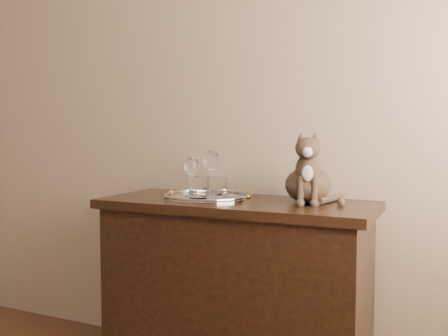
% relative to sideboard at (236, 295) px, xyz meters
% --- Properties ---
extents(wall_back, '(4.00, 0.10, 2.70)m').
position_rel_sideboard_xyz_m(wall_back, '(-0.60, 0.31, 0.93)').
color(wall_back, '#C6AC94').
rests_on(wall_back, ground).
extents(sideboard, '(1.20, 0.50, 0.85)m').
position_rel_sideboard_xyz_m(sideboard, '(0.00, 0.00, 0.00)').
color(sideboard, black).
rests_on(sideboard, ground).
extents(tray, '(0.40, 0.40, 0.01)m').
position_rel_sideboard_xyz_m(tray, '(-0.14, 0.01, 0.43)').
color(tray, silver).
rests_on(tray, sideboard).
extents(wine_glass_a, '(0.07, 0.07, 0.17)m').
position_rel_sideboard_xyz_m(wine_glass_a, '(-0.25, 0.07, 0.52)').
color(wine_glass_a, white).
rests_on(wine_glass_a, tray).
extents(wine_glass_b, '(0.08, 0.08, 0.21)m').
position_rel_sideboard_xyz_m(wine_glass_b, '(-0.18, 0.12, 0.54)').
color(wine_glass_b, white).
rests_on(wine_glass_b, tray).
extents(wine_glass_c, '(0.07, 0.07, 0.18)m').
position_rel_sideboard_xyz_m(wine_glass_c, '(-0.22, 0.00, 0.52)').
color(wine_glass_c, silver).
rests_on(wine_glass_c, tray).
extents(tumbler_a, '(0.09, 0.09, 0.10)m').
position_rel_sideboard_xyz_m(tumbler_a, '(-0.07, -0.05, 0.48)').
color(tumbler_a, white).
rests_on(tumbler_a, tray).
extents(tumbler_b, '(0.09, 0.09, 0.10)m').
position_rel_sideboard_xyz_m(tumbler_b, '(-0.15, -0.07, 0.48)').
color(tumbler_b, white).
rests_on(tumbler_b, tray).
extents(cat, '(0.36, 0.34, 0.30)m').
position_rel_sideboard_xyz_m(cat, '(0.30, 0.07, 0.58)').
color(cat, brown).
rests_on(cat, sideboard).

